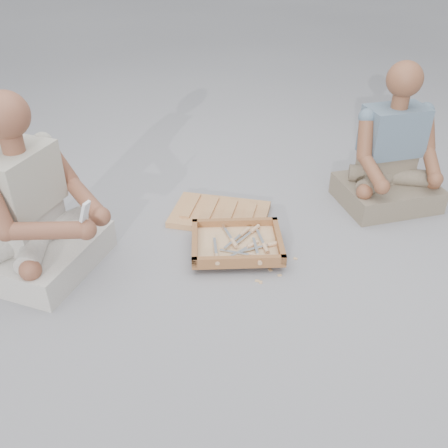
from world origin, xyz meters
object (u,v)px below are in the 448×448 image
(companion, at_px, (391,160))
(craftsman, at_px, (36,214))
(carved_panel, at_px, (220,214))
(tool_tray, at_px, (237,244))

(companion, bearing_deg, craftsman, 3.57)
(carved_panel, relative_size, craftsman, 0.61)
(carved_panel, relative_size, tool_tray, 0.96)
(carved_panel, bearing_deg, craftsman, -132.67)
(companion, bearing_deg, tool_tray, 14.79)
(tool_tray, bearing_deg, carved_panel, 123.69)
(craftsman, bearing_deg, carved_panel, 138.19)
(tool_tray, height_order, craftsman, craftsman)
(craftsman, xyz_separation_m, companion, (1.54, 1.21, -0.02))
(carved_panel, xyz_separation_m, tool_tray, (0.20, -0.30, 0.04))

